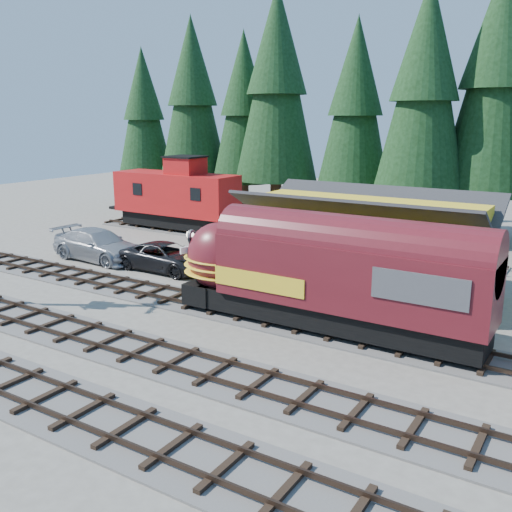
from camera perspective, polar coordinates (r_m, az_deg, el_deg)
The scene contains 8 objects.
ground at distance 22.19m, azimuth 0.31°, elevation -10.25°, with size 120.00×120.00×0.00m, color #6B665B.
track_spur at distance 41.81m, azimuth 1.67°, elevation 1.41°, with size 32.00×3.20×0.33m.
depot at distance 30.32m, azimuth 10.84°, elevation 2.00°, with size 12.80×7.00×5.30m.
conifer_backdrop at distance 43.45m, azimuth 23.07°, elevation 14.54°, with size 80.19×22.27×17.61m.
locomotive at distance 24.52m, azimuth 6.02°, elevation -2.21°, with size 14.30×2.84×3.89m.
caboose at distance 46.47m, azimuth -7.96°, elevation 5.90°, with size 10.71×3.11×5.57m.
pickup_truck_a at distance 34.53m, azimuth -8.90°, elevation -0.10°, with size 2.78×6.03×1.68m, color black.
pickup_truck_b at distance 38.01m, azimuth -15.51°, elevation 1.07°, with size 2.75×6.77×1.97m, color #96989D.
Camera 1 is at (10.67, -17.22, 9.05)m, focal length 40.00 mm.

